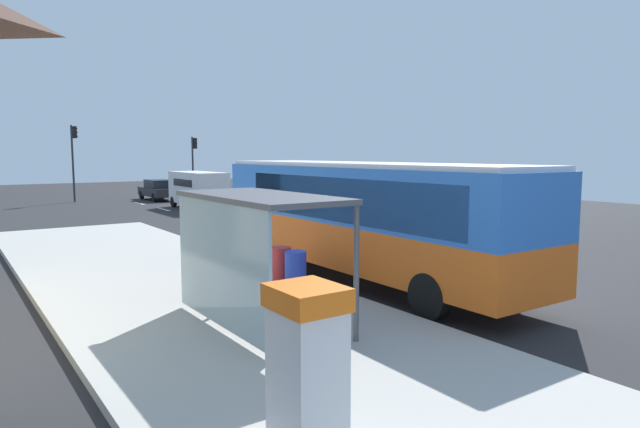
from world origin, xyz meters
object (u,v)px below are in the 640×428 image
Objects in this scene: bus at (361,213)px; sedan_near at (159,189)px; ticket_machine at (307,376)px; white_van at (198,187)px; bus_shelter at (245,226)px; traffic_light_far_side at (74,151)px; traffic_light_near_side at (194,157)px; recycling_bin_blue at (296,271)px; recycling_bin_red at (281,266)px.

sedan_near is at bearing 82.07° from bus.
bus is 5.69× the size of ticket_machine.
bus_shelter is (-8.61, -23.34, 0.75)m from white_van.
traffic_light_far_side is at bearing 82.44° from ticket_machine.
white_van is 9.58m from traffic_light_near_side.
traffic_light_near_side is (9.70, 30.40, 2.51)m from recycling_bin_blue.
white_van is at bearing 73.49° from recycling_bin_blue.
white_van is 24.89m from bus_shelter.
traffic_light_near_side is (3.30, 8.81, 1.82)m from white_van.
recycling_bin_blue is 31.35m from traffic_light_far_side.
recycling_bin_red is (0.00, 0.70, 0.00)m from recycling_bin_blue.
ticket_machine is (-10.30, -28.01, -0.17)m from white_van.
white_van reaches higher than ticket_machine.
traffic_light_near_side reaches higher than recycling_bin_red.
sedan_near is 4.11m from traffic_light_near_side.
white_van is at bearing 72.97° from recycling_bin_red.
sedan_near is at bearing 74.37° from bus_shelter.
traffic_light_far_side is at bearing 161.58° from sedan_near.
bus is 2.82m from recycling_bin_blue.
ticket_machine is 0.41× the size of traffic_light_near_side.
bus is 2.11× the size of white_van.
ticket_machine is at bearing -106.19° from sedan_near.
traffic_light_near_side reaches higher than white_van.
traffic_light_far_side is at bearing 84.27° from bus_shelter.
recycling_bin_blue is at bearing 58.74° from ticket_machine.
ticket_machine is at bearing -110.27° from traffic_light_near_side.
ticket_machine is 2.04× the size of recycling_bin_blue.
sedan_near is 30.11m from recycling_bin_blue.
traffic_light_far_side is (-8.61, 0.80, 0.43)m from traffic_light_near_side.
white_van is 1.10× the size of traffic_light_near_side.
traffic_light_near_side is (3.20, 1.00, 2.37)m from sedan_near.
recycling_bin_blue is 0.20× the size of traffic_light_near_side.
traffic_light_far_side is 33.14m from bus_shelter.
traffic_light_near_side is at bearing 72.30° from recycling_bin_blue.
white_van is at bearing 69.82° from ticket_machine.
bus_shelter reaches higher than white_van.
sedan_near is 4.64× the size of recycling_bin_red.
recycling_bin_red is (-6.40, -20.89, -0.69)m from white_van.
bus is 2.50× the size of sedan_near.
bus_shelter is (-11.92, -32.15, -1.07)m from traffic_light_near_side.
bus_shelter is at bearing -105.63° from sedan_near.
white_van is 5.50× the size of recycling_bin_blue.
ticket_machine is 2.04× the size of recycling_bin_red.
bus is at bearing -2.00° from recycling_bin_red.
bus is at bearing -103.62° from traffic_light_near_side.
ticket_machine is (-10.40, -35.81, 0.38)m from sedan_near.
recycling_bin_red is 0.17× the size of traffic_light_far_side.
sedan_near is at bearing 89.27° from white_van.
bus is at bearing 47.76° from ticket_machine.
recycling_bin_red is 30.66m from traffic_light_far_side.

